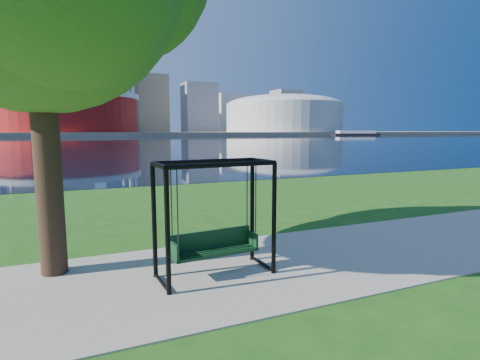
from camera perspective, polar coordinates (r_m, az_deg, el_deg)
ground at (r=8.25m, az=-1.72°, el=-12.48°), size 900.00×900.00×0.00m
path at (r=7.81m, az=-0.35°, el=-13.54°), size 120.00×4.00×0.03m
river at (r=109.30m, az=-21.63°, el=5.52°), size 900.00×180.00×0.02m
far_bank at (r=313.24m, az=-22.64°, el=6.61°), size 900.00×228.00×2.00m
stadium at (r=242.60m, az=-25.04°, el=9.51°), size 83.00×83.00×32.00m
arena at (r=278.99m, az=6.74°, el=10.14°), size 84.00×84.00×26.56m
skyline at (r=328.29m, az=-23.74°, el=12.67°), size 392.00×66.00×96.50m
swing at (r=7.24m, az=-3.92°, el=-6.29°), size 2.28×1.12×2.26m
barge at (r=244.78m, az=17.19°, el=6.83°), size 30.41×14.36×2.94m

